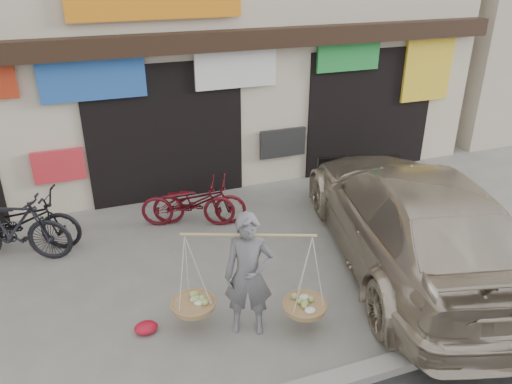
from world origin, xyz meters
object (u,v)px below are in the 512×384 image
object	(u,v)px
bike_1	(12,228)
suv	(411,217)
bike_0	(20,221)
bike_2	(188,203)
street_vendor	(249,279)
bike_3	(199,201)

from	to	relation	value
bike_1	suv	xyz separation A→B (m)	(5.85, -2.19, 0.25)
bike_1	suv	world-z (taller)	suv
bike_1	suv	bearing A→B (deg)	-89.03
bike_0	bike_2	distance (m)	2.77
bike_2	suv	distance (m)	3.82
bike_2	suv	bearing A→B (deg)	-108.72
bike_2	suv	world-z (taller)	suv
street_vendor	suv	xyz separation A→B (m)	(2.88, 0.67, 0.02)
street_vendor	bike_1	bearing A→B (deg)	157.09
bike_0	bike_2	world-z (taller)	bike_0
bike_1	bike_2	xyz separation A→B (m)	(2.86, 0.15, -0.12)
bike_1	bike_3	bearing A→B (deg)	-65.69
bike_2	bike_3	xyz separation A→B (m)	(0.21, 0.00, 0.00)
bike_3	bike_2	bearing A→B (deg)	109.30
street_vendor	suv	distance (m)	2.96
bike_2	bike_1	bearing A→B (deg)	112.35
street_vendor	bike_1	world-z (taller)	street_vendor
bike_1	bike_3	size ratio (longest dim) A/B	1.11
bike_1	suv	distance (m)	6.25
street_vendor	bike_3	xyz separation A→B (m)	(0.10, 3.01, -0.34)
bike_0	bike_3	world-z (taller)	bike_0
bike_3	suv	bearing A→B (deg)	-110.72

